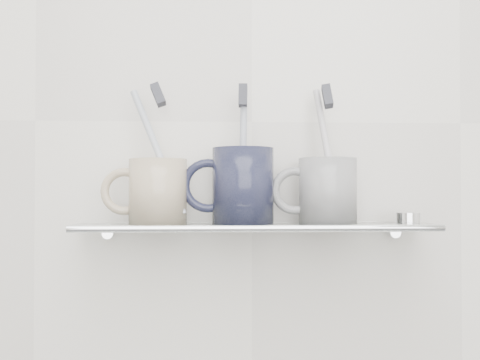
{
  "coord_description": "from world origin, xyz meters",
  "views": [
    {
      "loc": [
        -0.08,
        0.1,
        1.14
      ],
      "look_at": [
        -0.02,
        1.04,
        1.16
      ],
      "focal_mm": 50.0,
      "sensor_mm": 36.0,
      "label": 1
    }
  ],
  "objects": [
    {
      "name": "toothbrush_left",
      "position": [
        -0.14,
        1.04,
        1.2
      ],
      "size": [
        0.08,
        0.04,
        0.18
      ],
      "primitive_type": "cylinder",
      "rotation": [
        -0.18,
        -0.38,
        0.08
      ],
      "color": "silver",
      "rests_on": "mug_left"
    },
    {
      "name": "toothbrush_right",
      "position": [
        0.1,
        1.04,
        1.2
      ],
      "size": [
        0.04,
        0.05,
        0.19
      ],
      "primitive_type": "cylinder",
      "rotation": [
        -0.21,
        -0.16,
        -0.13
      ],
      "color": "silver",
      "rests_on": "mug_right"
    },
    {
      "name": "mug_left_handle",
      "position": [
        -0.18,
        1.04,
        1.15
      ],
      "size": [
        0.07,
        0.01,
        0.07
      ],
      "primitive_type": "torus",
      "rotation": [
        1.57,
        0.0,
        0.0
      ],
      "color": "beige",
      "rests_on": "mug_left"
    },
    {
      "name": "bracket_left",
      "position": [
        -0.21,
        1.09,
        1.09
      ],
      "size": [
        0.02,
        0.03,
        0.02
      ],
      "primitive_type": "cylinder",
      "rotation": [
        1.57,
        0.0,
        0.0
      ],
      "color": "silver",
      "rests_on": "wall_back"
    },
    {
      "name": "chrome_cap",
      "position": [
        0.22,
        1.04,
        1.11
      ],
      "size": [
        0.04,
        0.04,
        0.02
      ],
      "primitive_type": "cylinder",
      "color": "silver",
      "rests_on": "shelf_glass"
    },
    {
      "name": "shelf_glass",
      "position": [
        0.0,
        1.04,
        1.1
      ],
      "size": [
        0.5,
        0.12,
        0.01
      ],
      "primitive_type": "cube",
      "color": "silver",
      "rests_on": "wall_back"
    },
    {
      "name": "bristles_right",
      "position": [
        0.1,
        1.04,
        1.28
      ],
      "size": [
        0.02,
        0.03,
        0.04
      ],
      "primitive_type": "cube",
      "rotation": [
        -0.21,
        -0.16,
        -0.13
      ],
      "color": "#363740",
      "rests_on": "toothbrush_right"
    },
    {
      "name": "mug_right",
      "position": [
        0.1,
        1.04,
        1.15
      ],
      "size": [
        0.11,
        0.11,
        0.09
      ],
      "primitive_type": "cylinder",
      "rotation": [
        0.0,
        0.0,
        0.36
      ],
      "color": "silver",
      "rests_on": "shelf_glass"
    },
    {
      "name": "bristles_left",
      "position": [
        -0.14,
        1.04,
        1.28
      ],
      "size": [
        0.02,
        0.03,
        0.04
      ],
      "primitive_type": "cube",
      "rotation": [
        -0.18,
        -0.38,
        0.08
      ],
      "color": "#363740",
      "rests_on": "toothbrush_left"
    },
    {
      "name": "toothbrush_center",
      "position": [
        -0.02,
        1.04,
        1.2
      ],
      "size": [
        0.02,
        0.03,
        0.19
      ],
      "primitive_type": "cylinder",
      "rotation": [
        -0.09,
        0.02,
        -0.09
      ],
      "color": "#959FB2",
      "rests_on": "mug_center"
    },
    {
      "name": "mug_center_handle",
      "position": [
        -0.07,
        1.04,
        1.15
      ],
      "size": [
        0.08,
        0.01,
        0.08
      ],
      "primitive_type": "torus",
      "rotation": [
        1.57,
        0.0,
        0.0
      ],
      "color": "black",
      "rests_on": "mug_center"
    },
    {
      "name": "bracket_right",
      "position": [
        0.21,
        1.09,
        1.09
      ],
      "size": [
        0.02,
        0.03,
        0.02
      ],
      "primitive_type": "cylinder",
      "rotation": [
        1.57,
        0.0,
        0.0
      ],
      "color": "silver",
      "rests_on": "wall_back"
    },
    {
      "name": "mug_center",
      "position": [
        -0.02,
        1.04,
        1.15
      ],
      "size": [
        0.1,
        0.1,
        0.11
      ],
      "primitive_type": "cylinder",
      "rotation": [
        0.0,
        0.0,
        -0.19
      ],
      "color": "black",
      "rests_on": "shelf_glass"
    },
    {
      "name": "mug_right_handle",
      "position": [
        0.06,
        1.04,
        1.15
      ],
      "size": [
        0.07,
        0.01,
        0.07
      ],
      "primitive_type": "torus",
      "rotation": [
        1.57,
        0.0,
        0.0
      ],
      "color": "silver",
      "rests_on": "mug_right"
    },
    {
      "name": "mug_left",
      "position": [
        -0.14,
        1.04,
        1.15
      ],
      "size": [
        0.1,
        0.1,
        0.09
      ],
      "primitive_type": "cylinder",
      "rotation": [
        0.0,
        0.0,
        0.22
      ],
      "color": "beige",
      "rests_on": "shelf_glass"
    },
    {
      "name": "bristles_center",
      "position": [
        -0.02,
        1.04,
        1.28
      ],
      "size": [
        0.01,
        0.03,
        0.03
      ],
      "primitive_type": "cube",
      "rotation": [
        -0.09,
        0.02,
        -0.09
      ],
      "color": "#363740",
      "rests_on": "toothbrush_center"
    },
    {
      "name": "shelf_rail",
      "position": [
        0.0,
        0.98,
        1.1
      ],
      "size": [
        0.5,
        0.01,
        0.01
      ],
      "primitive_type": "cylinder",
      "rotation": [
        0.0,
        1.57,
        0.0
      ],
      "color": "silver",
      "rests_on": "shelf_glass"
    },
    {
      "name": "wall_back",
      "position": [
        0.0,
        1.1,
        1.25
      ],
      "size": [
        2.5,
        0.0,
        2.5
      ],
      "primitive_type": "plane",
      "rotation": [
        1.57,
        0.0,
        0.0
      ],
      "color": "silver",
      "rests_on": "ground"
    }
  ]
}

